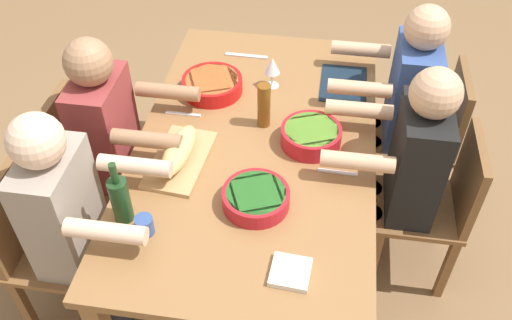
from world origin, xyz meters
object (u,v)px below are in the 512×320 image
object	(u,v)px
dining_table	(256,154)
serving_bowl_fruit	(212,84)
diner_far_left	(402,96)
serving_bowl_greens	(256,197)
beer_bottle	(264,105)
diner_near_right	(73,215)
wine_glass	(272,67)
chair_near_center	(87,163)
chair_far_left	(430,132)
wine_bottle	(120,199)
serving_bowl_salad	(311,135)
cup_near_right	(144,225)
cutting_board	(180,160)
bread_loaf	(179,150)
chair_near_right	(44,243)
chair_far_center	(437,202)
diner_near_center	(115,134)
napkin_stack	(290,272)
diner_far_center	(406,165)

from	to	relation	value
dining_table	serving_bowl_fruit	size ratio (longest dim) A/B	6.12
diner_far_left	serving_bowl_greens	distance (m)	1.07
serving_bowl_greens	beer_bottle	world-z (taller)	beer_bottle
diner_near_right	wine_glass	distance (m)	1.17
dining_table	diner_far_left	size ratio (longest dim) A/B	1.52
chair_near_center	chair_far_left	world-z (taller)	same
diner_far_left	wine_bottle	distance (m)	1.51
serving_bowl_salad	cup_near_right	bearing A→B (deg)	-43.99
wine_bottle	cup_near_right	bearing A→B (deg)	60.62
diner_far_left	cutting_board	xyz separation A→B (m)	(0.67, -0.97, 0.05)
diner_far_left	wine_glass	world-z (taller)	diner_far_left
wine_bottle	bread_loaf	bearing A→B (deg)	158.36
serving_bowl_fruit	bread_loaf	world-z (taller)	bread_loaf
chair_near_right	chair_near_center	bearing A→B (deg)	180.00
chair_far_left	cup_near_right	distance (m)	1.63
chair_far_center	wine_glass	xyz separation A→B (m)	(-0.43, -0.84, 0.37)
dining_table	diner_near_right	world-z (taller)	diner_near_right
dining_table	chair_near_center	xyz separation A→B (m)	(0.00, -0.85, -0.18)
dining_table	serving_bowl_greens	bearing A→B (deg)	8.66
diner_near_right	wine_bottle	world-z (taller)	diner_near_right
diner_near_center	serving_bowl_salad	xyz separation A→B (m)	(-0.03, 0.91, 0.09)
chair_near_center	dining_table	bearing A→B (deg)	90.00
chair_far_left	cup_near_right	bearing A→B (deg)	-48.04
serving_bowl_greens	beer_bottle	xyz separation A→B (m)	(-0.50, -0.04, 0.07)
serving_bowl_salad	diner_near_right	bearing A→B (deg)	-59.80
chair_near_right	diner_near_right	size ratio (longest dim) A/B	0.71
napkin_stack	cutting_board	bearing A→B (deg)	-133.52
serving_bowl_salad	serving_bowl_fruit	bearing A→B (deg)	-121.45
chair_far_center	chair_near_center	xyz separation A→B (m)	(-0.00, -1.71, 0.00)
serving_bowl_greens	chair_far_center	bearing A→B (deg)	114.72
chair_near_center	beer_bottle	bearing A→B (deg)	98.48
diner_far_left	serving_bowl_salad	xyz separation A→B (m)	(0.47, -0.43, 0.09)
chair_near_center	cutting_board	xyz separation A→B (m)	(0.17, 0.55, 0.27)
diner_near_center	cup_near_right	xyz separation A→B (m)	(0.57, 0.33, 0.08)
diner_far_left	bread_loaf	bearing A→B (deg)	-55.40
chair_near_center	bread_loaf	xyz separation A→B (m)	(0.17, 0.55, 0.32)
bread_loaf	wine_glass	xyz separation A→B (m)	(-0.60, 0.32, 0.05)
chair_far_center	cutting_board	world-z (taller)	chair_far_center
serving_bowl_salad	bread_loaf	distance (m)	0.58
bread_loaf	wine_glass	distance (m)	0.68
dining_table	bread_loaf	distance (m)	0.38
chair_far_left	wine_glass	xyz separation A→B (m)	(0.07, -0.84, 0.37)
chair_far_center	diner_far_center	bearing A→B (deg)	-90.00
dining_table	chair_far_center	xyz separation A→B (m)	(0.00, 0.85, -0.18)
chair_far_left	bread_loaf	xyz separation A→B (m)	(0.67, -1.16, 0.32)
chair_far_center	chair_far_left	bearing A→B (deg)	180.00
beer_bottle	chair_far_left	bearing A→B (deg)	113.90
diner_near_right	diner_near_center	world-z (taller)	same
serving_bowl_fruit	cup_near_right	xyz separation A→B (m)	(0.91, -0.07, -0.00)
serving_bowl_greens	cup_near_right	bearing A→B (deg)	-62.65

